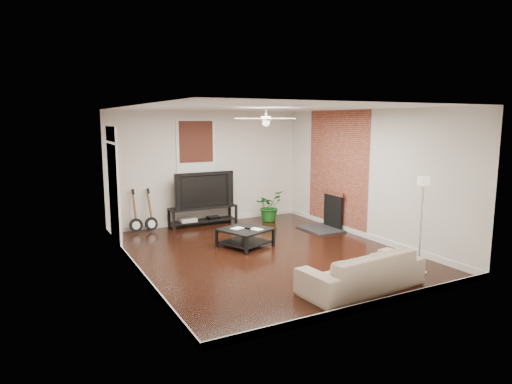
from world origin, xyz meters
The scene contains 14 objects.
room centered at (0.00, 0.00, 1.40)m, with size 5.01×6.01×2.81m.
brick_accent centered at (2.49, 1.00, 1.40)m, with size 0.02×2.20×2.80m, color brown.
fireplace centered at (2.20, 1.00, 0.46)m, with size 0.80×1.10×0.92m, color black.
window_back centered at (-0.30, 2.97, 1.95)m, with size 1.00×0.06×1.30m, color #37140F.
door_left centered at (-2.46, 1.90, 1.25)m, with size 0.08×1.00×2.50m, color white.
tv_stand centered at (-0.23, 2.78, 0.24)m, with size 1.68×0.45×0.47m, color black.
tv centered at (-0.23, 2.80, 0.90)m, with size 1.50×0.20×0.87m, color black.
coffee_table centered at (-0.15, 0.60, 0.19)m, with size 0.88×0.88×0.37m, color black.
sofa centered at (0.39, -2.33, 0.30)m, with size 2.03×0.79×0.59m, color #C3AF92.
floor_lamp centered at (1.74, -2.23, 0.83)m, with size 0.27×0.27×1.66m, color white, non-canonical shape.
potted_plant centered at (1.44, 2.41, 0.39)m, with size 0.71×0.61×0.78m, color #19591B.
guitar_left centered at (-1.88, 2.75, 0.51)m, with size 0.31×0.22×1.01m, color black, non-canonical shape.
guitar_right centered at (-1.53, 2.72, 0.51)m, with size 0.31×0.22×1.01m, color black, non-canonical shape.
ceiling_fan centered at (0.00, 0.00, 2.60)m, with size 1.24×1.24×0.32m, color white, non-canonical shape.
Camera 1 is at (-4.11, -7.38, 2.57)m, focal length 31.34 mm.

